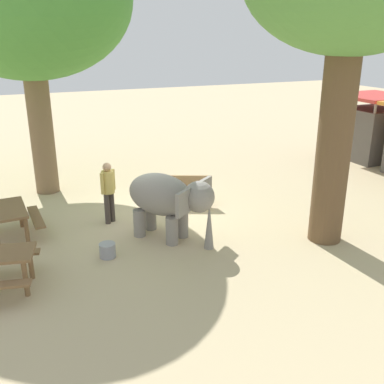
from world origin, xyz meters
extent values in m
plane|color=tan|center=(0.00, 0.00, 0.00)|extent=(60.00, 60.00, 0.00)
cylinder|color=gray|center=(1.41, 0.30, 0.34)|extent=(0.29, 0.29, 0.68)
cylinder|color=gray|center=(1.69, -0.07, 0.34)|extent=(0.29, 0.29, 0.68)
cylinder|color=gray|center=(0.66, -0.26, 0.34)|extent=(0.29, 0.29, 0.68)
cylinder|color=gray|center=(0.95, -0.64, 0.34)|extent=(0.29, 0.29, 0.68)
ellipsoid|color=gray|center=(1.18, -0.17, 1.08)|extent=(1.87, 1.71, 1.02)
sphere|color=gray|center=(2.01, 0.46, 1.21)|extent=(0.72, 0.72, 0.72)
cone|color=gray|center=(2.23, 0.63, 0.57)|extent=(0.23, 0.23, 1.14)
cube|color=gray|center=(1.64, 0.78, 1.21)|extent=(0.43, 0.52, 0.54)
cube|color=gray|center=(2.21, 0.02, 1.21)|extent=(0.43, 0.52, 0.54)
cylinder|color=#3F3833|center=(-0.21, -1.03, 0.41)|extent=(0.14, 0.14, 0.82)
cylinder|color=#3F3833|center=(-0.11, -1.17, 0.41)|extent=(0.14, 0.14, 0.82)
cylinder|color=tan|center=(-0.16, -1.10, 1.11)|extent=(0.32, 0.32, 0.58)
sphere|color=tan|center=(-0.16, -1.10, 1.51)|extent=(0.22, 0.22, 0.22)
cylinder|color=tan|center=(-0.28, -0.93, 1.12)|extent=(0.09, 0.09, 0.55)
cylinder|color=tan|center=(-0.04, -1.27, 1.12)|extent=(0.09, 0.09, 0.55)
cylinder|color=brown|center=(-3.38, -2.31, 1.97)|extent=(0.70, 0.70, 3.93)
cylinder|color=brown|center=(2.90, 3.39, 2.30)|extent=(0.77, 0.77, 4.61)
cube|color=#9E7A51|center=(-0.40, 1.21, 0.45)|extent=(0.95, 1.44, 0.06)
cube|color=#9E7A51|center=(-0.56, 1.28, 0.68)|extent=(0.64, 1.30, 0.40)
cube|color=#9E7A51|center=(-0.18, 1.68, 0.21)|extent=(0.36, 0.22, 0.42)
cube|color=#9E7A51|center=(-0.62, 0.73, 0.21)|extent=(0.36, 0.22, 0.42)
cube|color=brown|center=(-0.16, -3.54, 0.75)|extent=(1.54, 0.88, 0.06)
cylinder|color=brown|center=(-0.78, -3.25, 0.36)|extent=(0.10, 0.10, 0.72)
cylinder|color=brown|center=(0.42, -3.19, 0.36)|extent=(0.10, 0.10, 0.72)
cube|color=brown|center=(-0.19, -2.92, 0.44)|extent=(1.51, 0.32, 0.05)
cylinder|color=brown|center=(2.03, -3.23, 0.36)|extent=(0.10, 0.10, 0.72)
cylinder|color=brown|center=(2.65, -3.37, 0.36)|extent=(0.10, 0.10, 0.72)
cube|color=brown|center=(1.60, -3.75, 0.44)|extent=(0.56, 1.52, 0.05)
cube|color=#59514C|center=(-2.36, 9.80, 1.00)|extent=(2.00, 1.80, 2.00)
cube|color=#C63833|center=(-2.36, 9.80, 2.46)|extent=(2.50, 2.50, 0.12)
cylinder|color=gray|center=(-1.46, 8.99, 1.20)|extent=(0.10, 0.10, 2.40)
cylinder|color=gray|center=(-3.26, 10.61, 1.20)|extent=(0.10, 0.10, 2.40)
cylinder|color=gray|center=(-3.26, 8.99, 1.20)|extent=(0.10, 0.10, 2.40)
cylinder|color=gray|center=(1.73, -1.62, 0.16)|extent=(0.36, 0.36, 0.32)
camera|label=1|loc=(10.50, -3.40, 4.62)|focal=41.29mm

